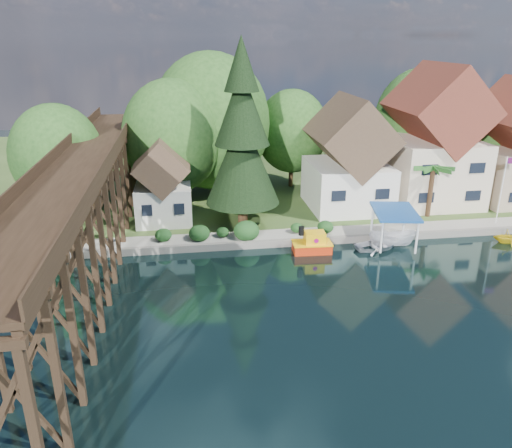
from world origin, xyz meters
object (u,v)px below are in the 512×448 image
object	(u,v)px
house_left	(348,162)
boat_canopy	(393,231)
palm_tree	(433,170)
trestle_bridge	(87,205)
flagpole	(504,183)
boat_yellow	(508,236)
conifer	(242,138)
house_center	(434,145)
boat_white_a	(377,244)
tugboat	(312,244)
shed	(163,186)

from	to	relation	value
house_left	boat_canopy	distance (m)	10.05
palm_tree	trestle_bridge	bearing A→B (deg)	-166.89
flagpole	boat_yellow	xyz separation A→B (m)	(-1.01, -3.19, -3.71)
conifer	house_center	bearing A→B (deg)	10.41
boat_canopy	boat_yellow	size ratio (longest dim) A/B	2.21
house_left	boat_white_a	distance (m)	10.71
tugboat	boat_yellow	size ratio (longest dim) A/B	1.32
trestle_bridge	shed	distance (m)	10.69
house_center	boat_white_a	size ratio (longest dim) A/B	3.65
trestle_bridge	tugboat	world-z (taller)	trestle_bridge
shed	boat_canopy	xyz separation A→B (m)	(19.13, -7.75, -2.46)
trestle_bridge	house_center	world-z (taller)	house_center
house_center	boat_canopy	world-z (taller)	house_center
house_left	house_center	size ratio (longest dim) A/B	0.79
boat_yellow	house_center	bearing A→B (deg)	24.32
trestle_bridge	palm_tree	xyz separation A→B (m)	(29.90, 6.96, -0.26)
conifer	tugboat	distance (m)	11.13
boat_yellow	flagpole	bearing A→B (deg)	-5.70
boat_white_a	conifer	bearing A→B (deg)	50.12
boat_white_a	palm_tree	bearing A→B (deg)	-59.91
palm_tree	boat_canopy	size ratio (longest dim) A/B	0.96
boat_white_a	boat_canopy	xyz separation A→B (m)	(1.43, 0.35, 0.97)
tugboat	shed	bearing A→B (deg)	146.81
shed	conifer	xyz separation A→B (m)	(7.15, -1.65, 4.55)
house_left	conifer	distance (m)	11.75
palm_tree	boat_canopy	world-z (taller)	palm_tree
house_center	conifer	bearing A→B (deg)	-169.59
house_center	boat_yellow	distance (m)	12.15
boat_yellow	boat_canopy	bearing A→B (deg)	97.99
tugboat	boat_yellow	xyz separation A→B (m)	(17.14, -0.50, -0.04)
trestle_bridge	boat_yellow	xyz separation A→B (m)	(34.30, 0.88, -4.70)
flagpole	boat_canopy	distance (m)	11.84
tugboat	boat_yellow	distance (m)	17.15
boat_yellow	conifer	bearing A→B (deg)	84.85
palm_tree	boat_white_a	xyz separation A→B (m)	(-7.20, -5.73, -4.70)
palm_tree	boat_white_a	distance (m)	10.33
tugboat	boat_white_a	bearing A→B (deg)	-1.53
shed	house_center	bearing A→B (deg)	4.24
boat_white_a	tugboat	bearing A→B (deg)	80.03
house_center	shed	distance (m)	27.20
boat_canopy	house_left	bearing A→B (deg)	96.97
house_center	boat_yellow	bearing A→B (deg)	-77.60
palm_tree	flagpole	bearing A→B (deg)	-28.13
trestle_bridge	boat_yellow	world-z (taller)	trestle_bridge
trestle_bridge	house_center	xyz separation A→B (m)	(32.00, 11.33, 1.07)
trestle_bridge	shed	world-z (taller)	trestle_bridge
trestle_bridge	boat_canopy	world-z (taller)	trestle_bridge
tugboat	boat_canopy	distance (m)	7.01
house_left	shed	xyz separation A→B (m)	(-18.00, -1.50, -1.31)
palm_tree	boat_canopy	distance (m)	8.73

